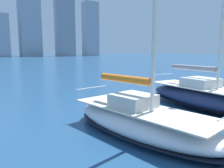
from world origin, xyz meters
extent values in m
cube|color=#9FA5AF|center=(-81.05, -162.81, 21.58)|extent=(11.90, 8.49, 43.17)
cube|color=gray|center=(-55.36, -153.87, 21.41)|extent=(13.89, 6.15, 42.83)
cube|color=#9FA4AE|center=(-31.84, -158.45, 26.05)|extent=(13.58, 10.31, 52.10)
cube|color=#A0A5AF|center=(-13.48, -154.18, 13.41)|extent=(8.66, 8.09, 26.83)
ellipsoid|color=navy|center=(-6.68, -6.98, 0.62)|extent=(3.41, 9.00, 1.24)
ellipsoid|color=black|center=(-6.68, -6.98, 0.28)|extent=(3.43, 9.04, 0.10)
cube|color=beige|center=(-6.68, -6.98, 1.27)|extent=(2.83, 7.91, 0.06)
cube|color=silver|center=(-6.71, -7.52, 1.58)|extent=(1.86, 2.04, 0.55)
cylinder|color=silver|center=(-6.75, -8.18, 2.35)|extent=(0.32, 3.72, 0.12)
cylinder|color=gray|center=(-6.75, -8.18, 2.47)|extent=(0.51, 3.43, 0.32)
cylinder|color=silver|center=(-6.90, -10.96, 1.79)|extent=(2.20, 0.16, 0.04)
ellipsoid|color=white|center=(-0.29, -5.84, 0.55)|extent=(3.73, 7.79, 1.09)
ellipsoid|color=black|center=(-0.29, -5.84, 0.25)|extent=(3.75, 7.83, 0.10)
cube|color=beige|center=(-0.29, -5.84, 1.12)|extent=(3.13, 6.83, 0.06)
cube|color=silver|center=(-0.22, -6.29, 1.43)|extent=(1.80, 1.87, 0.55)
cylinder|color=silver|center=(-0.13, -6.84, 2.20)|extent=(0.60, 3.12, 0.12)
cylinder|color=orange|center=(-0.13, -6.84, 2.32)|extent=(0.76, 2.90, 0.32)
cylinder|color=silver|center=(0.23, -9.17, 1.64)|extent=(1.94, 0.34, 0.04)
camera|label=1|loc=(5.63, 0.90, 3.53)|focal=35.00mm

